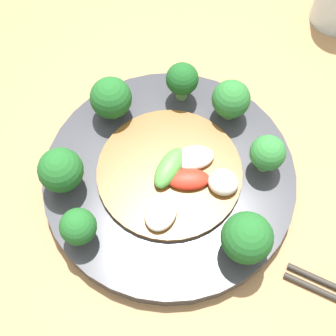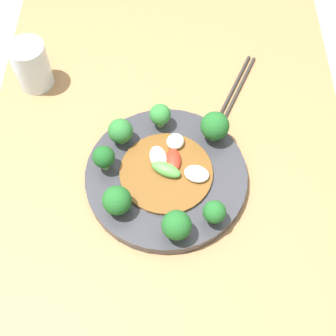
% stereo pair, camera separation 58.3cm
% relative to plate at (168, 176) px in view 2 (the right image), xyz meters
% --- Properties ---
extents(ground_plane, '(8.00, 8.00, 0.00)m').
position_rel_plate_xyz_m(ground_plane, '(-0.01, -0.00, -0.77)').
color(ground_plane, '#B7B2A8').
extents(table, '(1.10, 0.74, 0.76)m').
position_rel_plate_xyz_m(table, '(-0.01, -0.00, -0.39)').
color(table, olive).
rests_on(table, ground_plane).
extents(plate, '(0.31, 0.31, 0.02)m').
position_rel_plate_xyz_m(plate, '(0.00, 0.00, 0.00)').
color(plate, '#333338').
rests_on(plate, table).
extents(broccoli_northwest, '(0.06, 0.06, 0.07)m').
position_rel_plate_xyz_m(broccoli_northwest, '(-0.09, 0.09, 0.05)').
color(broccoli_northwest, '#70A356').
rests_on(broccoli_northwest, plate).
extents(broccoli_southwest, '(0.05, 0.05, 0.06)m').
position_rel_plate_xyz_m(broccoli_southwest, '(-0.07, -0.09, 0.04)').
color(broccoli_southwest, '#7AAD5B').
rests_on(broccoli_southwest, plate).
extents(broccoli_southeast, '(0.05, 0.05, 0.06)m').
position_rel_plate_xyz_m(broccoli_southeast, '(0.08, -0.09, 0.04)').
color(broccoli_southeast, '#70A356').
rests_on(broccoli_southeast, plate).
extents(broccoli_west, '(0.04, 0.04, 0.06)m').
position_rel_plate_xyz_m(broccoli_west, '(-0.11, -0.02, 0.04)').
color(broccoli_west, '#89B76B').
rests_on(broccoli_west, plate).
extents(broccoli_northeast, '(0.04, 0.04, 0.05)m').
position_rel_plate_xyz_m(broccoli_northeast, '(0.10, 0.08, 0.04)').
color(broccoli_northeast, '#7AAD5B').
rests_on(broccoli_northeast, plate).
extents(broccoli_east, '(0.05, 0.05, 0.06)m').
position_rel_plate_xyz_m(broccoli_east, '(0.12, 0.02, 0.05)').
color(broccoli_east, '#7AAD5B').
rests_on(broccoli_east, plate).
extents(broccoli_south, '(0.04, 0.04, 0.06)m').
position_rel_plate_xyz_m(broccoli_south, '(-0.01, -0.12, 0.05)').
color(broccoli_south, '#70A356').
rests_on(broccoli_south, plate).
extents(stirfry_center, '(0.18, 0.18, 0.03)m').
position_rel_plate_xyz_m(stirfry_center, '(-0.01, 0.00, 0.02)').
color(stirfry_center, brown).
rests_on(stirfry_center, plate).
extents(drinking_glass, '(0.08, 0.08, 0.11)m').
position_rel_plate_xyz_m(drinking_glass, '(-0.25, -0.29, 0.04)').
color(drinking_glass, silver).
rests_on(drinking_glass, table).
extents(chopsticks, '(0.19, 0.10, 0.01)m').
position_rel_plate_xyz_m(chopsticks, '(-0.23, 0.15, -0.01)').
color(chopsticks, '#2D2823').
rests_on(chopsticks, table).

